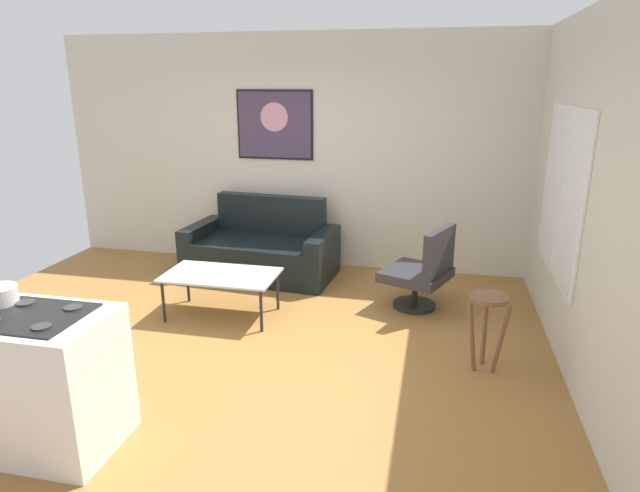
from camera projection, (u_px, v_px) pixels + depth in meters
ground at (248, 350)px, 4.74m from camera, size 6.40×6.40×0.04m
back_wall at (311, 153)px, 6.60m from camera, size 6.40×0.05×2.80m
right_wall at (585, 198)px, 4.07m from camera, size 0.05×6.40×2.80m
couch at (262, 251)px, 6.50m from camera, size 1.80×1.03×0.91m
coffee_table at (221, 277)px, 5.29m from camera, size 1.10×0.63×0.44m
armchair at (423, 271)px, 5.46m from camera, size 0.79×0.80×0.87m
bar_stool at (488, 314)px, 4.27m from camera, size 0.35×0.34×0.64m
kitchen_counter at (11, 377)px, 3.43m from camera, size 1.36×0.63×0.91m
wall_painting at (275, 125)px, 6.55m from camera, size 0.95×0.03×0.83m
window at (562, 193)px, 4.66m from camera, size 0.03×1.57×1.46m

